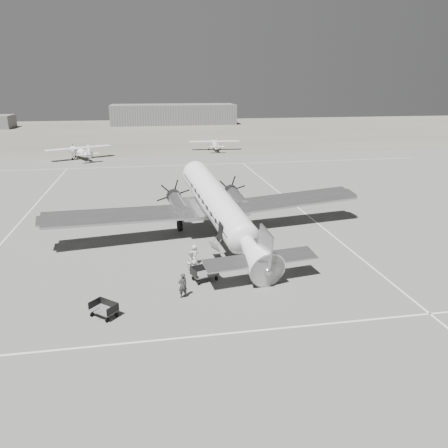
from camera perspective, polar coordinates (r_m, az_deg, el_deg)
The scene contains 15 objects.
ground at distance 38.25m, azimuth -2.21°, elevation -2.96°, with size 260.00×260.00×0.00m, color #61615F.
taxi_line_near at distance 25.84m, azimuth 2.22°, elevation -13.93°, with size 60.00×0.15×0.01m, color silver.
taxi_line_right at distance 41.50m, azimuth 14.44°, elevation -1.83°, with size 0.15×80.00×0.01m, color silver.
taxi_line_left at distance 49.22m, azimuth -25.18°, elevation 0.12°, with size 0.15×60.00×0.01m, color silver.
taxi_line_horizon at distance 76.78m, azimuth -6.38°, elevation 7.62°, with size 90.00×0.15×0.01m, color silver.
grass_infield at distance 131.21m, azimuth -8.08°, elevation 11.83°, with size 260.00×90.00×0.01m, color #686658.
hangar_main at distance 156.06m, azimuth -6.64°, elevation 14.05°, with size 42.00×14.00×6.60m.
dc3_airliner at distance 38.80m, azimuth -0.52°, elevation 1.92°, with size 30.72×21.31×5.85m, color #B4B4B7, non-canonical shape.
light_plane_left at distance 86.34m, azimuth -18.27°, elevation 8.82°, with size 12.12×9.84×2.52m, color silver, non-canonical shape.
light_plane_right at distance 93.56m, azimuth -1.24°, elevation 10.26°, with size 10.70×8.68×2.22m, color silver, non-canonical shape.
baggage_cart_near at distance 31.71m, azimuth -2.55°, elevation -6.48°, with size 1.91×1.35×1.08m, color #595959, non-canonical shape.
baggage_cart_far at distance 28.06m, azimuth -15.42°, elevation -10.74°, with size 1.69×1.20×0.96m, color #595959, non-canonical shape.
ground_crew at distance 29.31m, azimuth -5.42°, elevation -7.98°, with size 0.63×0.42×1.73m, color #2E2E2E.
ramp_agent at distance 33.02m, azimuth -4.25°, elevation -4.92°, with size 0.81×0.63×1.68m, color silver.
passenger at distance 34.40m, azimuth -3.88°, elevation -4.01°, with size 0.79×0.51×1.61m, color #B0B0AE.
Camera 1 is at (-4.78, -35.41, 13.65)m, focal length 35.00 mm.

